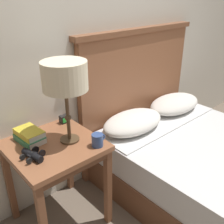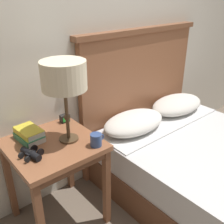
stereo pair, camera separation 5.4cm
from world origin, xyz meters
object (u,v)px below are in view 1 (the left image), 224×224
bed (205,164)px  alarm_clock (64,119)px  table_lamp (65,78)px  binoculars_pair (33,155)px  nightstand (55,155)px  coffee_mug (98,140)px  book_stacked_on_top (29,133)px  book_on_nightstand (30,139)px

bed → alarm_clock: (-0.84, 0.77, 0.41)m
table_lamp → alarm_clock: 0.49m
binoculars_pair → nightstand: bearing=19.4°
bed → coffee_mug: 1.01m
alarm_clock → book_stacked_on_top: bearing=-167.6°
nightstand → table_lamp: bearing=-18.3°
book_stacked_on_top → alarm_clock: (0.32, 0.07, -0.03)m
coffee_mug → nightstand: bearing=133.8°
table_lamp → alarm_clock: bearing=64.9°
bed → table_lamp: 1.36m
table_lamp → coffee_mug: bearing=-61.1°
bed → table_lamp: size_ratio=3.40×
nightstand → binoculars_pair: bearing=-160.6°
bed → binoculars_pair: bed is taller
table_lamp → binoculars_pair: bearing=-174.5°
binoculars_pair → alarm_clock: alarm_clock is taller
book_stacked_on_top → coffee_mug: 0.47m
nightstand → coffee_mug: (0.21, -0.21, 0.13)m
nightstand → binoculars_pair: 0.22m
book_stacked_on_top → coffee_mug: size_ratio=2.07×
binoculars_pair → coffee_mug: bearing=-21.7°
book_on_nightstand → alarm_clock: 0.33m
table_lamp → book_stacked_on_top: bearing=139.2°
table_lamp → book_stacked_on_top: size_ratio=2.55×
alarm_clock → table_lamp: bearing=-115.1°
book_on_nightstand → coffee_mug: bearing=-48.4°
table_lamp → book_stacked_on_top: 0.47m
table_lamp → bed: bearing=-28.7°
nightstand → binoculars_pair: binoculars_pair is taller
table_lamp → binoculars_pair: 0.51m
book_on_nightstand → alarm_clock: size_ratio=3.11×
book_on_nightstand → binoculars_pair: bearing=-110.9°
book_stacked_on_top → binoculars_pair: (-0.08, -0.20, -0.04)m
nightstand → coffee_mug: size_ratio=6.60×
nightstand → alarm_clock: size_ratio=9.70×
nightstand → alarm_clock: 0.33m
book_on_nightstand → book_stacked_on_top: bearing=54.7°
book_on_nightstand → book_stacked_on_top: size_ratio=1.02×
binoculars_pair → alarm_clock: size_ratio=2.35×
binoculars_pair → coffee_mug: coffee_mug is taller
table_lamp → alarm_clock: table_lamp is taller
nightstand → coffee_mug: bearing=-46.2°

